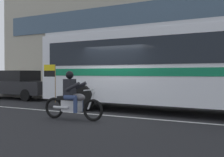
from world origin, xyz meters
TOP-DOWN VIEW (x-y plane):
  - ground_plane at (0.00, 0.00)m, footprint 60.00×60.00m
  - sidewalk_curb at (0.00, 5.10)m, footprint 28.00×3.80m
  - lane_center_stripe at (0.00, -0.60)m, footprint 26.60×0.14m
  - transit_bus at (1.99, 1.19)m, footprint 11.09×2.97m
  - motorcycle_with_rider at (-0.41, -1.94)m, footprint 2.19×0.64m
  - parked_sedan_curbside at (-7.76, 2.58)m, footprint 4.81×1.91m
  - fire_hydrant at (1.90, 3.79)m, footprint 0.22×0.30m

SIDE VIEW (x-z plane):
  - ground_plane at x=0.00m, z-range 0.00..0.00m
  - lane_center_stripe at x=0.00m, z-range 0.00..0.01m
  - sidewalk_curb at x=0.00m, z-range 0.00..0.15m
  - fire_hydrant at x=1.90m, z-range 0.14..0.89m
  - motorcycle_with_rider at x=-0.41m, z-range -0.22..1.55m
  - parked_sedan_curbside at x=-7.76m, z-range 0.03..1.67m
  - transit_bus at x=1.99m, z-range 0.27..3.49m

